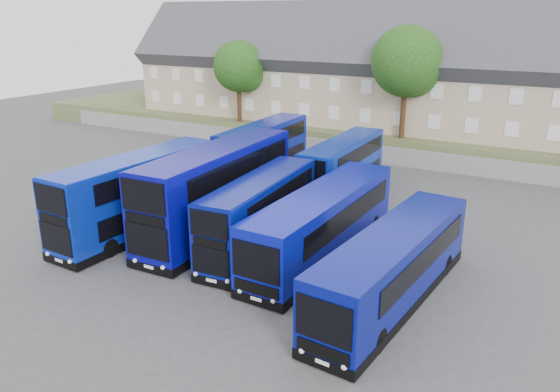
# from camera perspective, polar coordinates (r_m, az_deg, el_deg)

# --- Properties ---
(ground) EXTENTS (120.00, 120.00, 0.00)m
(ground) POSITION_cam_1_polar(r_m,az_deg,el_deg) (27.16, -8.56, -7.87)
(ground) COLOR #414146
(ground) RESTS_ON ground
(retaining_wall) EXTENTS (70.00, 0.40, 1.50)m
(retaining_wall) POSITION_cam_1_polar(r_m,az_deg,el_deg) (46.98, 9.56, 4.44)
(retaining_wall) COLOR slate
(retaining_wall) RESTS_ON ground
(earth_bank) EXTENTS (80.00, 20.00, 2.00)m
(earth_bank) POSITION_cam_1_polar(r_m,az_deg,el_deg) (56.22, 13.13, 6.79)
(earth_bank) COLOR #4E5530
(earth_bank) RESTS_ON ground
(terrace_row) EXTENTS (48.00, 10.40, 11.20)m
(terrace_row) POSITION_cam_1_polar(r_m,az_deg,el_deg) (52.56, 9.09, 12.43)
(terrace_row) COLOR tan
(terrace_row) RESTS_ON earth_bank
(dd_front_left) EXTENTS (3.03, 11.27, 4.44)m
(dd_front_left) POSITION_cam_1_polar(r_m,az_deg,el_deg) (31.86, -14.57, -0.00)
(dd_front_left) COLOR #0923A5
(dd_front_left) RESTS_ON ground
(dd_front_mid) EXTENTS (3.32, 12.46, 4.92)m
(dd_front_mid) POSITION_cam_1_polar(r_m,az_deg,el_deg) (30.99, -6.53, 0.43)
(dd_front_mid) COLOR #07078A
(dd_front_mid) RESTS_ON ground
(dd_front_right) EXTENTS (2.97, 9.95, 3.90)m
(dd_front_right) POSITION_cam_1_polar(r_m,az_deg,el_deg) (28.64, -2.14, -2.07)
(dd_front_right) COLOR navy
(dd_front_right) RESTS_ON ground
(dd_rear_left) EXTENTS (2.82, 10.58, 4.17)m
(dd_rear_left) POSITION_cam_1_polar(r_m,az_deg,el_deg) (41.15, -1.80, 4.55)
(dd_rear_left) COLOR #081697
(dd_rear_left) RESTS_ON ground
(dd_rear_right) EXTENTS (2.38, 9.97, 3.95)m
(dd_rear_right) POSITION_cam_1_polar(r_m,az_deg,el_deg) (37.09, 6.49, 2.70)
(dd_rear_right) COLOR #0825A0
(dd_rear_right) RESTS_ON ground
(coach_east_a) EXTENTS (2.91, 12.68, 3.45)m
(coach_east_a) POSITION_cam_1_polar(r_m,az_deg,el_deg) (28.12, 4.44, -2.99)
(coach_east_a) COLOR #0911A6
(coach_east_a) RESTS_ON ground
(coach_east_b) EXTENTS (3.51, 12.17, 3.28)m
(coach_east_b) POSITION_cam_1_polar(r_m,az_deg,el_deg) (24.05, 11.68, -7.43)
(coach_east_b) COLOR #060F7E
(coach_east_b) RESTS_ON ground
(tree_west) EXTENTS (4.80, 4.80, 7.65)m
(tree_west) POSITION_cam_1_polar(r_m,az_deg,el_deg) (53.07, -4.16, 13.16)
(tree_west) COLOR #382314
(tree_west) RESTS_ON earth_bank
(tree_mid) EXTENTS (5.76, 5.76, 9.18)m
(tree_mid) POSITION_cam_1_polar(r_m,az_deg,el_deg) (46.64, 13.28, 13.24)
(tree_mid) COLOR #382314
(tree_mid) RESTS_ON earth_bank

